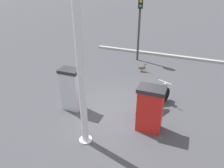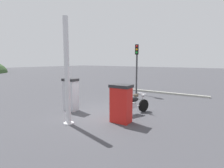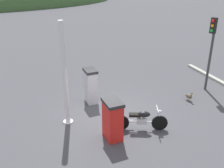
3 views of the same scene
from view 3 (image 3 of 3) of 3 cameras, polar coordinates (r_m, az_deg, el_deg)
name	(u,v)px [view 3 (image 3 of 3)]	position (r m, az deg, el deg)	size (l,w,h in m)	color
ground_plane	(111,116)	(11.49, -0.13, -6.68)	(120.00, 120.00, 0.00)	#424247
fuel_pump_near	(113,119)	(9.76, 0.15, -7.48)	(0.64, 0.88, 1.54)	red
fuel_pump_far	(91,86)	(12.23, -4.48, -0.36)	(0.57, 0.75, 1.61)	silver
motorcycle_near_pump	(141,120)	(10.43, 6.19, -7.49)	(1.99, 0.90, 0.95)	black
wandering_duck	(189,96)	(13.07, 15.93, -2.43)	(0.26, 0.48, 0.48)	brown
roadside_traffic_light	(212,42)	(13.64, 20.29, 8.32)	(0.40, 0.30, 3.63)	#38383A
canopy_support_pole	(65,77)	(10.30, -9.95, 1.43)	(0.40, 0.40, 4.11)	silver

